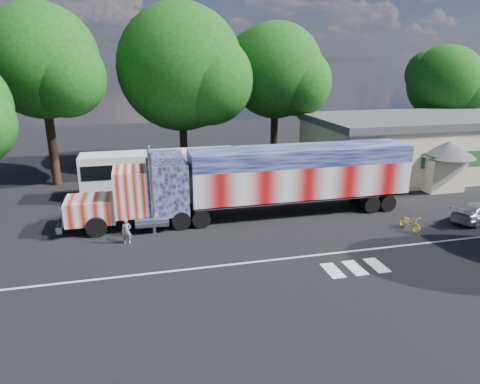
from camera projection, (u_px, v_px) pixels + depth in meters
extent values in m
plane|color=black|center=(252.00, 238.00, 24.81)|extent=(100.00, 100.00, 0.00)
cube|color=silver|center=(267.00, 260.00, 22.02)|extent=(30.00, 0.15, 0.01)
cube|color=silver|center=(333.00, 270.00, 20.98)|extent=(0.70, 1.60, 0.01)
cube|color=silver|center=(355.00, 268.00, 21.25)|extent=(0.70, 1.60, 0.01)
cube|color=silver|center=(377.00, 265.00, 21.52)|extent=(0.70, 1.60, 0.01)
cube|color=black|center=(151.00, 213.00, 26.63)|extent=(9.84, 1.09, 0.33)
cube|color=#DA887F|center=(91.00, 209.00, 25.68)|extent=(2.84, 2.41, 1.42)
cube|color=silver|center=(65.00, 211.00, 25.34)|extent=(0.13, 2.08, 1.27)
cube|color=silver|center=(63.00, 223.00, 25.50)|extent=(0.33, 2.73, 0.39)
cube|color=#DA887F|center=(131.00, 191.00, 25.93)|extent=(1.97, 2.73, 2.73)
cube|color=black|center=(114.00, 184.00, 25.57)|extent=(0.07, 2.30, 0.98)
cube|color=#4D4E7D|center=(167.00, 187.00, 26.39)|extent=(2.41, 2.73, 3.17)
cube|color=#4D4E7D|center=(166.00, 158.00, 25.85)|extent=(1.97, 2.62, 0.55)
cylinder|color=silver|center=(150.00, 182.00, 27.51)|extent=(0.22, 0.22, 4.81)
cylinder|color=silver|center=(152.00, 195.00, 24.83)|extent=(0.22, 0.22, 4.81)
cylinder|color=silver|center=(150.00, 207.00, 27.96)|extent=(1.97, 0.72, 0.72)
cylinder|color=silver|center=(152.00, 222.00, 25.32)|extent=(1.97, 0.72, 0.72)
cylinder|color=black|center=(96.00, 227.00, 24.84)|extent=(1.20, 0.38, 1.20)
cylinder|color=black|center=(99.00, 213.00, 27.08)|extent=(1.20, 0.38, 1.20)
cylinder|color=black|center=(181.00, 220.00, 26.01)|extent=(1.14, 0.60, 1.14)
cylinder|color=black|center=(177.00, 208.00, 28.14)|extent=(1.14, 0.60, 1.14)
cylinder|color=black|center=(201.00, 218.00, 26.28)|extent=(1.14, 0.60, 1.14)
cylinder|color=black|center=(196.00, 206.00, 28.42)|extent=(1.14, 0.60, 1.14)
cube|color=black|center=(299.00, 197.00, 28.76)|extent=(14.22, 1.20, 0.33)
cube|color=#DC7D7D|center=(300.00, 179.00, 28.39)|extent=(14.65, 2.84, 2.19)
cube|color=#475190|center=(301.00, 155.00, 27.91)|extent=(14.65, 2.84, 1.09)
cube|color=silver|center=(300.00, 195.00, 28.72)|extent=(14.65, 2.84, 0.13)
cube|color=silver|center=(399.00, 165.00, 29.89)|extent=(0.04, 2.73, 3.17)
cylinder|color=black|center=(371.00, 204.00, 28.90)|extent=(1.14, 0.60, 1.14)
cylinder|color=black|center=(354.00, 194.00, 31.03)|extent=(1.14, 0.60, 1.14)
cylinder|color=black|center=(387.00, 203.00, 29.17)|extent=(1.14, 0.60, 1.14)
cylinder|color=black|center=(369.00, 193.00, 31.30)|extent=(1.14, 0.60, 1.14)
cube|color=silver|center=(160.00, 174.00, 32.31)|extent=(11.43, 2.48, 3.33)
cube|color=black|center=(160.00, 166.00, 32.12)|extent=(11.05, 2.53, 1.05)
cube|color=black|center=(161.00, 189.00, 32.67)|extent=(11.43, 2.48, 0.24)
cube|color=black|center=(80.00, 176.00, 30.97)|extent=(0.06, 2.19, 1.33)
cylinder|color=black|center=(102.00, 197.00, 30.59)|extent=(0.95, 0.29, 0.95)
cylinder|color=black|center=(104.00, 188.00, 32.80)|extent=(0.95, 0.29, 0.95)
cylinder|color=black|center=(201.00, 191.00, 32.20)|extent=(0.95, 0.29, 0.95)
cylinder|color=black|center=(196.00, 182.00, 34.41)|extent=(0.95, 0.29, 0.95)
cylinder|color=black|center=(212.00, 190.00, 32.39)|extent=(0.95, 0.29, 0.95)
cylinder|color=black|center=(207.00, 181.00, 34.60)|extent=(0.95, 0.29, 0.95)
cube|color=beige|center=(433.00, 147.00, 38.85)|extent=(22.00, 10.00, 4.60)
cube|color=#46464B|center=(437.00, 118.00, 38.08)|extent=(22.40, 10.40, 0.60)
cube|color=#1E5926|center=(385.00, 163.00, 32.34)|extent=(1.60, 0.08, 1.20)
cube|color=#1E5926|center=(431.00, 161.00, 33.24)|extent=(1.60, 0.08, 1.20)
cube|color=#1E5926|center=(474.00, 158.00, 34.14)|extent=(1.60, 0.08, 1.20)
cube|color=beige|center=(445.00, 175.00, 33.27)|extent=(3.00, 1.20, 2.60)
cube|color=#1E5926|center=(448.00, 155.00, 32.80)|extent=(3.40, 1.60, 0.25)
cone|color=#46464B|center=(448.00, 149.00, 32.65)|extent=(4.00, 4.00, 1.20)
imported|color=#9A9D9F|center=(478.00, 212.00, 27.30)|extent=(4.45, 2.91, 1.20)
imported|color=slate|center=(127.00, 231.00, 23.90)|extent=(0.55, 0.38, 1.46)
imported|color=gold|center=(410.00, 223.00, 25.87)|extent=(0.76, 1.83, 0.94)
cylinder|color=black|center=(274.00, 127.00, 42.06)|extent=(0.70, 0.70, 7.15)
sphere|color=#175213|center=(275.00, 71.00, 40.47)|extent=(8.98, 8.98, 8.98)
sphere|color=#175213|center=(298.00, 82.00, 39.93)|extent=(6.28, 6.28, 6.28)
sphere|color=#175213|center=(258.00, 59.00, 41.12)|extent=(5.84, 5.84, 5.84)
cylinder|color=black|center=(183.00, 130.00, 39.70)|extent=(0.70, 0.70, 7.40)
sphere|color=#175213|center=(181.00, 68.00, 38.06)|extent=(11.18, 11.18, 11.18)
sphere|color=#175213|center=(209.00, 80.00, 37.32)|extent=(7.83, 7.83, 7.83)
sphere|color=#175213|center=(160.00, 55.00, 38.93)|extent=(7.27, 7.27, 7.27)
cylinder|color=black|center=(439.00, 126.00, 46.64)|extent=(0.70, 0.70, 6.07)
sphere|color=#175213|center=(445.00, 83.00, 45.29)|extent=(7.80, 7.80, 7.80)
sphere|color=#175213|center=(464.00, 92.00, 44.82)|extent=(5.46, 5.46, 5.46)
sphere|color=#175213|center=(429.00, 74.00, 45.86)|extent=(5.07, 5.07, 5.07)
cylinder|color=black|center=(51.00, 138.00, 34.36)|extent=(0.70, 0.70, 7.84)
sphere|color=#175213|center=(41.00, 61.00, 32.62)|extent=(8.71, 8.71, 8.71)
sphere|color=#175213|center=(65.00, 77.00, 32.13)|extent=(6.10, 6.10, 6.10)
sphere|color=#175213|center=(25.00, 46.00, 33.21)|extent=(5.66, 5.66, 5.66)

